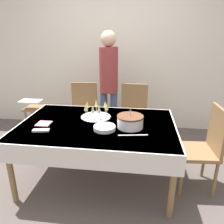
{
  "coord_description": "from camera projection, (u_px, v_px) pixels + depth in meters",
  "views": [
    {
      "loc": [
        0.46,
        -2.23,
        1.7
      ],
      "look_at": [
        0.16,
        0.07,
        0.85
      ],
      "focal_mm": 35.0,
      "sensor_mm": 36.0,
      "label": 1
    }
  ],
  "objects": [
    {
      "name": "champagne_tray",
      "position": [
        96.0,
        111.0,
        2.64
      ],
      "size": [
        0.36,
        0.36,
        0.18
      ],
      "color": "silver",
      "rests_on": "dining_table"
    },
    {
      "name": "dining_chair_right_end",
      "position": [
        205.0,
        145.0,
        2.4
      ],
      "size": [
        0.45,
        0.45,
        0.97
      ],
      "color": "olive",
      "rests_on": "ground_plane"
    },
    {
      "name": "dining_chair_far_right",
      "position": [
        134.0,
        113.0,
        3.33
      ],
      "size": [
        0.42,
        0.42,
        0.97
      ],
      "color": "olive",
      "rests_on": "ground_plane"
    },
    {
      "name": "cake_knife",
      "position": [
        133.0,
        135.0,
        2.19
      ],
      "size": [
        0.3,
        0.07,
        0.0
      ],
      "color": "silver",
      "rests_on": "dining_table"
    },
    {
      "name": "ground_plane",
      "position": [
        99.0,
        177.0,
        2.72
      ],
      "size": [
        12.0,
        12.0,
        0.0
      ],
      "primitive_type": "plane",
      "color": "#564C47"
    },
    {
      "name": "fork_pile",
      "position": [
        41.0,
        130.0,
        2.27
      ],
      "size": [
        0.18,
        0.09,
        0.02
      ],
      "color": "silver",
      "rests_on": "dining_table"
    },
    {
      "name": "person_standing",
      "position": [
        109.0,
        78.0,
        3.3
      ],
      "size": [
        0.28,
        0.28,
        1.73
      ],
      "color": "#3F4C72",
      "rests_on": "ground_plane"
    },
    {
      "name": "dining_table",
      "position": [
        97.0,
        132.0,
        2.5
      ],
      "size": [
        1.75,
        1.17,
        0.73
      ],
      "color": "silver",
      "rests_on": "ground_plane"
    },
    {
      "name": "plate_stack_main",
      "position": [
        104.0,
        128.0,
        2.31
      ],
      "size": [
        0.23,
        0.23,
        0.04
      ],
      "color": "white",
      "rests_on": "dining_table"
    },
    {
      "name": "high_chair",
      "position": [
        35.0,
        113.0,
        3.52
      ],
      "size": [
        0.33,
        0.35,
        0.71
      ],
      "color": "olive",
      "rests_on": "ground_plane"
    },
    {
      "name": "wall_back",
      "position": [
        115.0,
        54.0,
        3.84
      ],
      "size": [
        8.0,
        0.05,
        2.7
      ],
      "color": "silver",
      "rests_on": "ground_plane"
    },
    {
      "name": "birthday_cake",
      "position": [
        130.0,
        121.0,
        2.35
      ],
      "size": [
        0.28,
        0.28,
        0.21
      ],
      "color": "white",
      "rests_on": "dining_table"
    },
    {
      "name": "napkin_pile",
      "position": [
        44.0,
        124.0,
        2.45
      ],
      "size": [
        0.15,
        0.15,
        0.01
      ],
      "color": "pink",
      "rests_on": "dining_table"
    },
    {
      "name": "dining_chair_far_left",
      "position": [
        84.0,
        111.0,
        3.43
      ],
      "size": [
        0.45,
        0.45,
        0.97
      ],
      "color": "olive",
      "rests_on": "ground_plane"
    }
  ]
}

